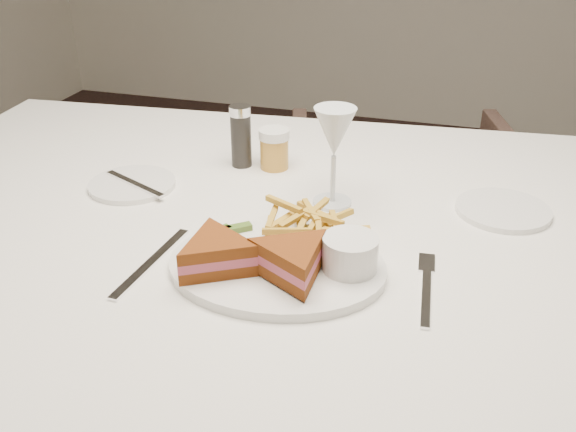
% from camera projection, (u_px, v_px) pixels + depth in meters
% --- Properties ---
extents(table, '(1.72, 1.22, 0.75)m').
position_uv_depth(table, '(295.00, 400.00, 1.23)').
color(table, white).
rests_on(table, ground).
extents(chair_far, '(0.81, 0.78, 0.68)m').
position_uv_depth(chair_far, '(402.00, 225.00, 1.91)').
color(chair_far, '#49342D').
rests_on(chair_far, ground).
extents(table_setting, '(0.82, 0.56, 0.18)m').
position_uv_depth(table_setting, '(291.00, 220.00, 1.00)').
color(table_setting, white).
rests_on(table_setting, table).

